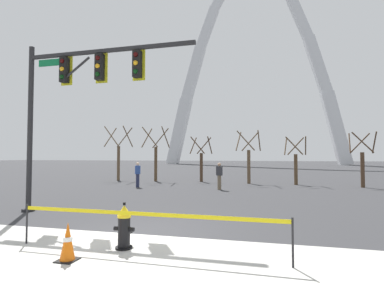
# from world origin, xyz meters

# --- Properties ---
(ground_plane) EXTENTS (240.00, 240.00, 0.00)m
(ground_plane) POSITION_xyz_m (0.00, 0.00, 0.00)
(ground_plane) COLOR #333335
(fire_hydrant) EXTENTS (0.46, 0.48, 0.99)m
(fire_hydrant) POSITION_xyz_m (0.10, -1.31, 0.47)
(fire_hydrant) COLOR black
(fire_hydrant) RESTS_ON ground
(caution_tape_barrier) EXTENTS (5.77, 0.12, 0.89)m
(caution_tape_barrier) POSITION_xyz_m (0.66, -1.56, 0.63)
(caution_tape_barrier) COLOR #232326
(caution_tape_barrier) RESTS_ON ground
(traffic_cone_by_hydrant) EXTENTS (0.36, 0.36, 0.73)m
(traffic_cone_by_hydrant) POSITION_xyz_m (-0.59, -2.26, 0.36)
(traffic_cone_by_hydrant) COLOR black
(traffic_cone_by_hydrant) RESTS_ON ground
(traffic_signal_gantry) EXTENTS (6.42, 0.44, 6.00)m
(traffic_signal_gantry) POSITION_xyz_m (-3.51, 1.82, 4.27)
(traffic_signal_gantry) COLOR #232326
(traffic_signal_gantry) RESTS_ON ground
(monument_arch) EXTENTS (44.17, 2.75, 51.12)m
(monument_arch) POSITION_xyz_m (0.00, 67.17, 22.11)
(monument_arch) COLOR silver
(monument_arch) RESTS_ON ground
(tree_far_left) EXTENTS (2.04, 2.05, 4.43)m
(tree_far_left) POSITION_xyz_m (-8.78, 15.20, 1.97)
(tree_far_left) COLOR brown
(tree_far_left) RESTS_ON ground
(tree_left_mid) EXTENTS (1.98, 1.99, 4.29)m
(tree_left_mid) POSITION_xyz_m (-5.44, 15.02, 1.91)
(tree_left_mid) COLOR brown
(tree_left_mid) RESTS_ON ground
(tree_center_left) EXTENTS (1.63, 1.64, 3.50)m
(tree_center_left) POSITION_xyz_m (-1.84, 15.48, 1.55)
(tree_center_left) COLOR #473323
(tree_center_left) RESTS_ON ground
(tree_center_right) EXTENTS (1.77, 1.78, 3.83)m
(tree_center_right) POSITION_xyz_m (1.85, 14.78, 1.70)
(tree_center_right) COLOR brown
(tree_center_right) RESTS_ON ground
(tree_right_mid) EXTENTS (1.56, 1.57, 3.34)m
(tree_right_mid) POSITION_xyz_m (5.08, 14.66, 1.48)
(tree_right_mid) COLOR brown
(tree_right_mid) RESTS_ON ground
(tree_far_right) EXTENTS (1.63, 1.64, 3.51)m
(tree_far_right) POSITION_xyz_m (9.02, 13.78, 1.56)
(tree_far_right) COLOR #473323
(tree_far_right) RESTS_ON ground
(pedestrian_walking_left) EXTENTS (0.39, 0.33, 1.59)m
(pedestrian_walking_left) POSITION_xyz_m (-4.92, 10.46, 0.82)
(pedestrian_walking_left) COLOR #232847
(pedestrian_walking_left) RESTS_ON ground
(pedestrian_standing_center) EXTENTS (0.37, 0.27, 1.59)m
(pedestrian_standing_center) POSITION_xyz_m (0.37, 10.33, 0.82)
(pedestrian_standing_center) COLOR brown
(pedestrian_standing_center) RESTS_ON ground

